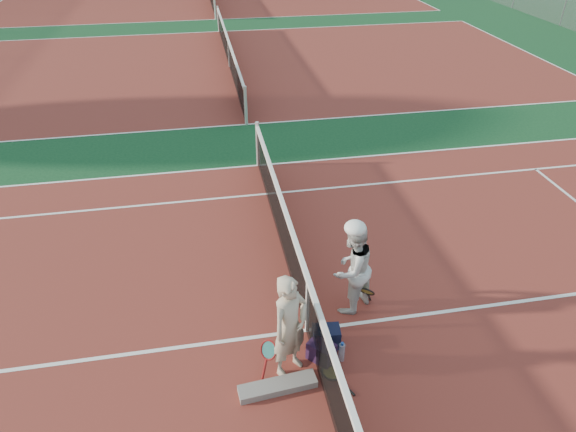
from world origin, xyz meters
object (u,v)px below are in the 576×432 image
(racket_black_held, at_px, (366,299))
(water_bottle, at_px, (342,352))
(player_b, at_px, (352,268))
(sports_bag_navy, at_px, (326,337))
(racket_red, at_px, (269,358))
(sports_bag_purple, at_px, (321,352))
(player_a, at_px, (290,327))
(net_main, at_px, (308,305))
(racket_spare, at_px, (331,373))

(racket_black_held, relative_size, water_bottle, 1.69)
(player_b, bearing_deg, sports_bag_navy, 17.51)
(player_b, distance_m, racket_black_held, 0.59)
(racket_red, height_order, water_bottle, racket_red)
(sports_bag_purple, bearing_deg, racket_black_held, 42.33)
(player_b, xyz_separation_m, water_bottle, (-0.40, -1.03, -0.63))
(player_a, xyz_separation_m, racket_black_held, (1.37, 0.91, -0.54))
(net_main, distance_m, player_a, 0.81)
(racket_black_held, distance_m, sports_bag_navy, 0.97)
(sports_bag_navy, bearing_deg, racket_red, -158.29)
(water_bottle, bearing_deg, player_a, -178.92)
(sports_bag_navy, bearing_deg, player_a, -150.45)
(net_main, bearing_deg, sports_bag_purple, -81.93)
(water_bottle, bearing_deg, net_main, 119.00)
(racket_black_held, relative_size, sports_bag_navy, 1.29)
(net_main, height_order, sports_bag_purple, net_main)
(racket_red, bearing_deg, racket_black_held, -21.41)
(player_b, bearing_deg, water_bottle, 33.92)
(sports_bag_navy, bearing_deg, water_bottle, -66.10)
(racket_red, bearing_deg, water_bottle, -48.75)
(racket_red, distance_m, sports_bag_navy, 0.96)
(player_b, xyz_separation_m, racket_black_held, (0.23, -0.13, -0.52))
(net_main, height_order, player_a, player_a)
(player_b, height_order, racket_red, player_b)
(player_a, distance_m, racket_red, 0.59)
(player_b, bearing_deg, player_a, 7.73)
(racket_red, relative_size, water_bottle, 1.86)
(racket_black_held, bearing_deg, net_main, -40.54)
(racket_black_held, height_order, racket_spare, racket_black_held)
(player_a, height_order, sports_bag_navy, player_a)
(racket_red, xyz_separation_m, sports_bag_navy, (0.89, 0.35, -0.12))
(water_bottle, bearing_deg, racket_black_held, 54.59)
(player_b, bearing_deg, sports_bag_purple, 20.20)
(player_b, xyz_separation_m, sports_bag_purple, (-0.68, -0.96, -0.63))
(player_b, relative_size, sports_bag_navy, 3.96)
(racket_spare, height_order, sports_bag_purple, sports_bag_purple)
(racket_red, height_order, sports_bag_navy, racket_red)
(player_a, distance_m, racket_black_held, 1.73)
(racket_black_held, xyz_separation_m, sports_bag_purple, (-0.91, -0.83, -0.10))
(sports_bag_purple, bearing_deg, sports_bag_navy, 63.09)
(racket_red, xyz_separation_m, sports_bag_purple, (0.76, 0.10, -0.13))
(player_b, bearing_deg, net_main, -7.78)
(net_main, xyz_separation_m, racket_black_held, (0.99, 0.25, -0.26))
(racket_black_held, distance_m, racket_spare, 1.41)
(racket_black_held, bearing_deg, racket_spare, -2.04)
(net_main, bearing_deg, player_a, -120.21)
(racket_red, distance_m, racket_spare, 0.89)
(player_a, distance_m, player_b, 1.55)
(racket_spare, relative_size, sports_bag_navy, 1.53)
(net_main, relative_size, water_bottle, 36.60)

